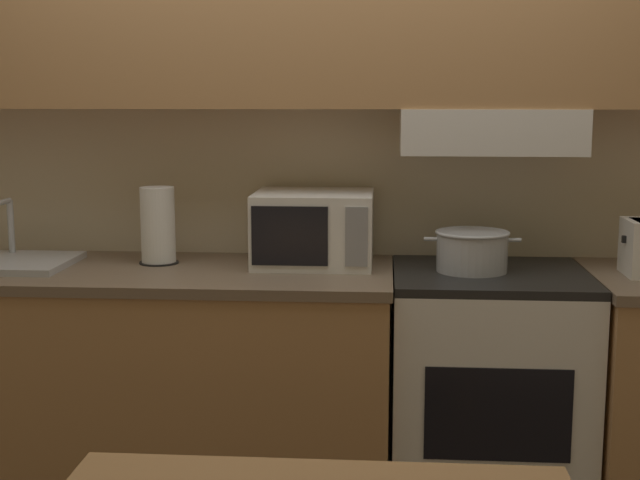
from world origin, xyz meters
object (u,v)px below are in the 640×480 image
(cooking_pot, at_px, (472,250))
(microwave, at_px, (314,228))
(paper_towel_roll, at_px, (158,226))
(stove_range, at_px, (487,398))

(cooking_pot, xyz_separation_m, microwave, (-0.57, 0.10, 0.06))
(cooking_pot, distance_m, microwave, 0.58)
(microwave, height_order, paper_towel_roll, paper_towel_roll)
(cooking_pot, relative_size, paper_towel_roll, 1.20)
(cooking_pot, bearing_deg, paper_towel_roll, 176.63)
(cooking_pot, bearing_deg, stove_range, -5.10)
(microwave, xyz_separation_m, paper_towel_roll, (-0.57, -0.03, 0.01))
(stove_range, height_order, microwave, microwave)
(stove_range, bearing_deg, paper_towel_roll, 176.54)
(microwave, bearing_deg, cooking_pot, -9.62)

